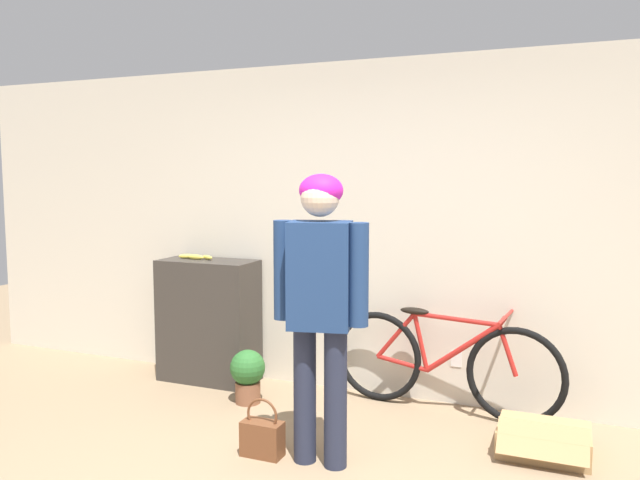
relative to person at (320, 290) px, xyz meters
name	(u,v)px	position (x,y,z in m)	size (l,w,h in m)	color
wall_back	(388,230)	(0.03, 1.32, 0.25)	(8.00, 0.07, 2.60)	beige
side_shelf	(209,320)	(-1.45, 1.08, -0.54)	(0.81, 0.39, 1.02)	#38332D
person	(320,290)	(0.00, 0.00, 0.00)	(0.59, 0.33, 1.73)	#23283D
bicycle	(443,363)	(0.52, 1.10, -0.69)	(1.71, 0.46, 0.76)	black
banana	(196,257)	(-1.57, 1.09, -0.01)	(0.34, 0.09, 0.04)	#EAD64C
handbag	(262,437)	(-0.37, -0.04, -0.93)	(0.26, 0.13, 0.37)	brown
cardboard_box	(544,440)	(1.23, 0.65, -0.97)	(0.55, 0.48, 0.25)	tan
potted_plant	(248,373)	(-0.89, 0.73, -0.83)	(0.27, 0.27, 0.41)	brown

